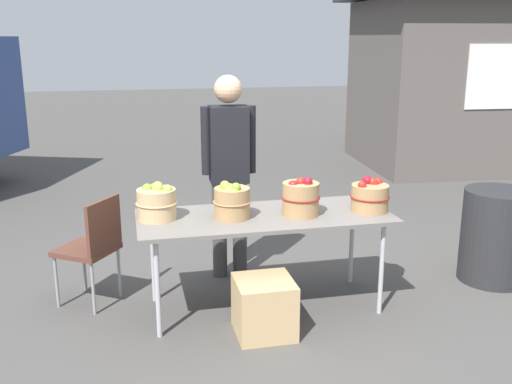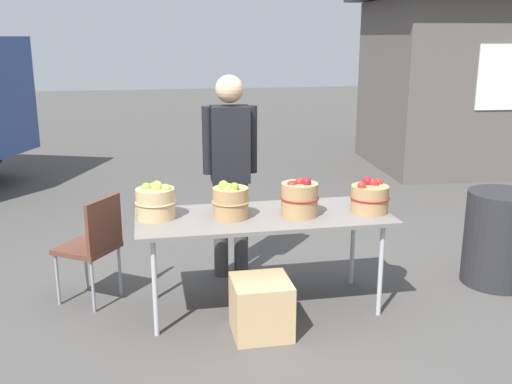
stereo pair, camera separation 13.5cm
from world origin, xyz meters
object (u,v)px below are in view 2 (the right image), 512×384
at_px(apple_basket_green_1, 230,201).
at_px(apple_basket_red_1, 370,197).
at_px(apple_basket_red_0, 299,198).
at_px(trash_barrel, 499,238).
at_px(vendor_adult, 230,161).
at_px(folding_chair, 94,241).
at_px(market_table, 264,221).
at_px(produce_crate, 261,307).
at_px(apple_basket_green_0, 156,202).

distance_m(apple_basket_green_1, apple_basket_red_1, 1.07).
height_order(apple_basket_red_0, trash_barrel, apple_basket_red_0).
relative_size(apple_basket_red_0, vendor_adult, 0.17).
distance_m(apple_basket_green_1, folding_chair, 1.15).
xyz_separation_m(market_table, trash_barrel, (2.05, 0.08, -0.31)).
bearing_deg(apple_basket_red_0, trash_barrel, 4.56).
height_order(apple_basket_green_1, produce_crate, apple_basket_green_1).
height_order(market_table, apple_basket_red_1, apple_basket_red_1).
relative_size(market_table, apple_basket_red_1, 6.27).
relative_size(vendor_adult, produce_crate, 4.33).
xyz_separation_m(apple_basket_green_1, vendor_adult, (0.11, 0.71, 0.15)).
relative_size(market_table, vendor_adult, 1.09).
relative_size(apple_basket_green_0, apple_basket_red_0, 1.02).
relative_size(market_table, produce_crate, 4.72).
xyz_separation_m(apple_basket_green_1, folding_chair, (-1.02, 0.37, -0.37)).
bearing_deg(apple_basket_green_0, vendor_adult, 43.24).
bearing_deg(apple_basket_green_0, apple_basket_red_0, -7.52).
distance_m(market_table, apple_basket_green_0, 0.81).
relative_size(apple_basket_green_0, produce_crate, 0.75).
distance_m(folding_chair, trash_barrel, 3.34).
xyz_separation_m(apple_basket_red_0, folding_chair, (-1.54, 0.41, -0.38)).
xyz_separation_m(apple_basket_green_0, folding_chair, (-0.48, 0.27, -0.37)).
bearing_deg(folding_chair, market_table, 108.91).
bearing_deg(apple_basket_green_1, produce_crate, -68.36).
xyz_separation_m(vendor_adult, produce_crate, (0.05, -1.10, -0.83)).
distance_m(apple_basket_green_1, trash_barrel, 2.36).
distance_m(vendor_adult, produce_crate, 1.37).
bearing_deg(apple_basket_red_1, apple_basket_green_1, 177.63).
bearing_deg(produce_crate, market_table, 76.20).
height_order(apple_basket_green_1, trash_barrel, apple_basket_green_1).
height_order(apple_basket_green_0, folding_chair, apple_basket_green_0).
bearing_deg(vendor_adult, apple_basket_red_1, 143.94).
height_order(market_table, folding_chair, folding_chair).
distance_m(apple_basket_red_1, vendor_adult, 1.23).
bearing_deg(market_table, apple_basket_red_0, -12.83).
xyz_separation_m(apple_basket_red_0, produce_crate, (-0.36, -0.35, -0.68)).
bearing_deg(vendor_adult, apple_basket_green_1, 83.58).
distance_m(apple_basket_green_1, apple_basket_red_0, 0.51).
relative_size(apple_basket_green_0, folding_chair, 0.35).
distance_m(apple_basket_red_0, folding_chair, 1.63).
bearing_deg(market_table, apple_basket_green_0, 174.25).
bearing_deg(trash_barrel, market_table, -177.66).
height_order(apple_basket_green_1, folding_chair, apple_basket_green_1).
bearing_deg(apple_basket_red_1, vendor_adult, 141.87).
distance_m(apple_basket_green_0, vendor_adult, 0.90).
distance_m(market_table, produce_crate, 0.66).
xyz_separation_m(apple_basket_red_1, trash_barrel, (1.24, 0.15, -0.46)).
relative_size(apple_basket_red_0, folding_chair, 0.35).
relative_size(apple_basket_green_1, trash_barrel, 0.35).
bearing_deg(vendor_adult, apple_basket_red_0, 120.75).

